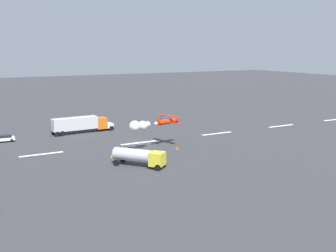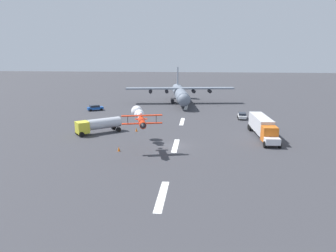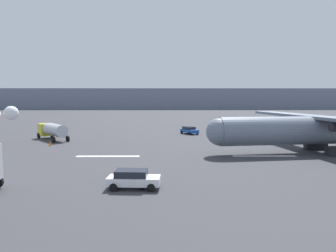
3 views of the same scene
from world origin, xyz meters
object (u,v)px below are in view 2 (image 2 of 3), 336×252
at_px(stunt_biplane_red, 139,115).
at_px(cargo_transport_plane, 180,93).
at_px(followme_car_yellow, 242,116).
at_px(airport_staff_sedan, 95,108).
at_px(semi_truck_orange, 263,126).
at_px(fuel_tanker_truck, 98,125).
at_px(traffic_cone_far, 136,130).
at_px(traffic_cone_near, 119,149).

bearing_deg(stunt_biplane_red, cargo_transport_plane, -5.32).
relative_size(followme_car_yellow, airport_staff_sedan, 0.94).
relative_size(stunt_biplane_red, semi_truck_orange, 0.87).
relative_size(fuel_tanker_truck, traffic_cone_far, 11.21).
distance_m(cargo_transport_plane, followme_car_yellow, 27.84).
xyz_separation_m(stunt_biplane_red, semi_truck_orange, (6.57, -22.28, -2.90)).
distance_m(stunt_biplane_red, followme_car_yellow, 31.62).
bearing_deg(cargo_transport_plane, stunt_biplane_red, 174.68).
bearing_deg(traffic_cone_far, stunt_biplane_red, -164.99).
bearing_deg(cargo_transport_plane, followme_car_yellow, -143.70).
distance_m(traffic_cone_near, traffic_cone_far, 13.42).
bearing_deg(semi_truck_orange, traffic_cone_near, 114.89).
xyz_separation_m(stunt_biplane_red, traffic_cone_far, (8.50, 2.28, -4.65)).
distance_m(cargo_transport_plane, traffic_cone_far, 38.07).
bearing_deg(stunt_biplane_red, airport_staff_sedan, 30.73).
height_order(semi_truck_orange, traffic_cone_near, semi_truck_orange).
bearing_deg(followme_car_yellow, semi_truck_orange, -174.65).
xyz_separation_m(followme_car_yellow, traffic_cone_far, (-15.04, 22.97, -0.44)).
xyz_separation_m(semi_truck_orange, fuel_tanker_truck, (-0.28, 31.80, -0.38)).
bearing_deg(followme_car_yellow, stunt_biplane_red, 138.69).
relative_size(traffic_cone_near, traffic_cone_far, 1.00).
bearing_deg(airport_staff_sedan, semi_truck_orange, -121.05).
height_order(cargo_transport_plane, semi_truck_orange, cargo_transport_plane).
height_order(stunt_biplane_red, followme_car_yellow, stunt_biplane_red).
bearing_deg(stunt_biplane_red, fuel_tanker_truck, 56.56).
height_order(fuel_tanker_truck, traffic_cone_near, fuel_tanker_truck).
height_order(fuel_tanker_truck, airport_staff_sedan, fuel_tanker_truck).
height_order(fuel_tanker_truck, followme_car_yellow, fuel_tanker_truck).
distance_m(followme_car_yellow, airport_staff_sedan, 39.91).
bearing_deg(traffic_cone_near, followme_car_yellow, -39.14).
xyz_separation_m(followme_car_yellow, traffic_cone_near, (-28.46, 23.17, -0.44)).
xyz_separation_m(stunt_biplane_red, traffic_cone_near, (-4.92, 2.48, -4.65)).
distance_m(cargo_transport_plane, stunt_biplane_red, 46.12).
distance_m(fuel_tanker_truck, followme_car_yellow, 34.80).
height_order(followme_car_yellow, traffic_cone_near, followme_car_yellow).
relative_size(semi_truck_orange, traffic_cone_far, 19.29).
relative_size(semi_truck_orange, fuel_tanker_truck, 1.72).
xyz_separation_m(stunt_biplane_red, airport_staff_sedan, (31.12, 18.50, -4.21)).
relative_size(cargo_transport_plane, traffic_cone_near, 45.53).
height_order(stunt_biplane_red, semi_truck_orange, stunt_biplane_red).
distance_m(stunt_biplane_red, traffic_cone_far, 9.96).
relative_size(stunt_biplane_red, airport_staff_sedan, 2.76).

